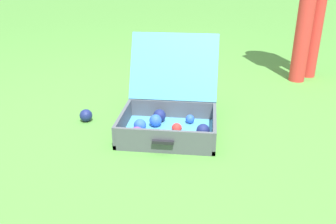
# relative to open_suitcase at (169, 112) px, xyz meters

# --- Properties ---
(ground_plane) EXTENTS (16.00, 16.00, 0.00)m
(ground_plane) POSITION_rel_open_suitcase_xyz_m (-0.09, -0.07, -0.11)
(ground_plane) COLOR #4C8C38
(open_suitcase) EXTENTS (0.53, 0.63, 0.50)m
(open_suitcase) POSITION_rel_open_suitcase_xyz_m (0.00, 0.00, 0.00)
(open_suitcase) COLOR #4799C6
(open_suitcase) RESTS_ON ground
(stray_ball_on_grass) EXTENTS (0.08, 0.08, 0.08)m
(stray_ball_on_grass) POSITION_rel_open_suitcase_xyz_m (-0.51, 0.05, -0.07)
(stray_ball_on_grass) COLOR navy
(stray_ball_on_grass) RESTS_ON ground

